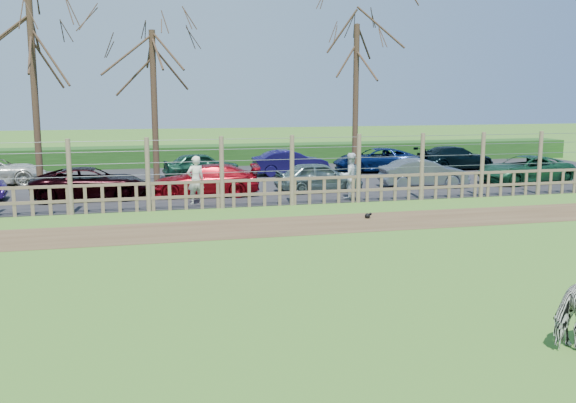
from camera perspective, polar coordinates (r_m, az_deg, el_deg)
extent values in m
plane|color=#63933A|center=(14.75, -1.46, -5.95)|extent=(120.00, 120.00, 0.00)
cube|color=brown|center=(19.04, -4.37, -2.39)|extent=(34.00, 2.80, 0.01)
cube|color=#232326|center=(28.81, -7.66, 1.67)|extent=(44.00, 13.00, 0.04)
cube|color=#1E4716|center=(35.67, -8.91, 4.02)|extent=(46.00, 2.00, 1.10)
cube|color=brown|center=(22.37, -5.87, 0.54)|extent=(30.00, 0.06, 0.10)
cube|color=brown|center=(22.29, -5.89, 1.81)|extent=(30.00, 0.06, 0.10)
cylinder|color=brown|center=(22.13, -18.83, 2.07)|extent=(0.16, 0.16, 2.50)
cylinder|color=brown|center=(22.05, -12.35, 2.34)|extent=(0.16, 0.16, 2.50)
cylinder|color=brown|center=(22.25, -5.90, 2.57)|extent=(0.16, 0.16, 2.50)
cylinder|color=brown|center=(22.73, 0.36, 2.77)|extent=(0.16, 0.16, 2.50)
cylinder|color=brown|center=(23.47, 6.29, 2.93)|extent=(0.16, 0.16, 2.50)
cylinder|color=brown|center=(24.43, 11.82, 3.05)|extent=(0.16, 0.16, 2.50)
cylinder|color=brown|center=(25.61, 16.88, 3.13)|extent=(0.16, 0.16, 2.50)
cylinder|color=brown|center=(26.97, 21.46, 3.19)|extent=(0.16, 0.16, 2.50)
cylinder|color=gray|center=(22.25, -5.90, 2.57)|extent=(30.00, 0.02, 0.02)
cylinder|color=gray|center=(22.21, -5.92, 3.60)|extent=(30.00, 0.02, 0.02)
cylinder|color=gray|center=(22.17, -5.94, 4.63)|extent=(30.00, 0.02, 0.02)
cylinder|color=gray|center=(22.14, -5.95, 5.53)|extent=(30.00, 0.02, 0.02)
cylinder|color=#3D2B1E|center=(26.61, -21.57, 8.50)|extent=(0.26, 0.26, 7.50)
cylinder|color=#3D2B1E|center=(27.41, -11.78, 7.93)|extent=(0.26, 0.26, 6.50)
cylinder|color=#3D2B1E|center=(29.63, 6.03, 8.68)|extent=(0.26, 0.26, 7.00)
imported|color=#E8ECCE|center=(23.06, -8.21, 1.90)|extent=(0.71, 0.56, 1.72)
imported|color=silver|center=(24.09, 5.53, 2.28)|extent=(0.94, 0.78, 1.72)
sphere|color=black|center=(20.62, 7.07, -1.28)|extent=(0.17, 0.17, 0.17)
sphere|color=black|center=(20.64, 7.34, -1.10)|extent=(0.09, 0.09, 0.09)
imported|color=black|center=(25.04, -17.11, 1.57)|extent=(4.34, 2.05, 1.20)
imported|color=maroon|center=(24.91, -7.34, 1.88)|extent=(4.28, 2.08, 1.20)
imported|color=slate|center=(25.83, 2.78, 2.22)|extent=(3.57, 1.54, 1.20)
imported|color=#4D5660|center=(27.54, 11.96, 2.48)|extent=(3.75, 1.61, 1.20)
imported|color=#1A5030|center=(30.11, 20.29, 2.69)|extent=(4.54, 2.53, 1.20)
imported|color=#16432D|center=(30.07, -7.68, 3.19)|extent=(3.65, 1.79, 1.20)
imported|color=#151048|center=(31.04, 0.22, 3.48)|extent=(3.65, 1.30, 1.20)
imported|color=#071849|center=(32.62, 7.82, 3.69)|extent=(4.53, 2.50, 1.20)
imported|color=black|center=(34.45, 14.64, 3.77)|extent=(4.24, 1.96, 1.20)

